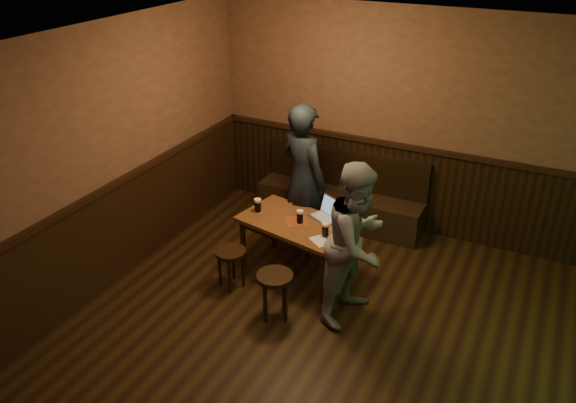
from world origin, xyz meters
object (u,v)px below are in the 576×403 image
at_px(stool_left, 231,258).
at_px(laptop, 327,213).
at_px(pint_right, 325,229).
at_px(pub_table, 297,228).
at_px(stool_right, 275,283).
at_px(pint_left, 258,205).
at_px(person_grey, 357,243).
at_px(person_suit, 304,179).
at_px(bench, 341,200).
at_px(pint_mid, 300,217).

bearing_deg(stool_left, laptop, 44.81).
xyz_separation_m(stool_left, laptop, (0.79, 0.79, 0.36)).
bearing_deg(pint_right, pub_table, 160.49).
relative_size(stool_right, laptop, 1.29).
distance_m(stool_left, pint_right, 1.09).
height_order(pub_table, stool_right, pub_table).
bearing_deg(pub_table, pint_right, -8.39).
relative_size(pub_table, pint_left, 8.29).
height_order(pint_left, pint_right, pint_left).
height_order(stool_left, person_grey, person_grey).
height_order(laptop, person_suit, person_suit).
relative_size(bench, laptop, 5.62).
xyz_separation_m(pub_table, person_grey, (0.84, -0.39, 0.26)).
bearing_deg(person_suit, person_grey, 161.09).
xyz_separation_m(pint_left, person_suit, (0.32, 0.53, 0.17)).
bearing_deg(stool_left, person_grey, 6.82).
bearing_deg(person_grey, pint_right, 72.00).
bearing_deg(laptop, stool_right, -69.75).
bearing_deg(pint_mid, pint_left, 178.06).
relative_size(stool_right, pint_mid, 3.23).
bearing_deg(pint_left, person_grey, -16.48).
height_order(pint_right, laptop, laptop).
height_order(pub_table, pint_mid, pint_mid).
distance_m(pub_table, pint_right, 0.45).
relative_size(bench, person_grey, 1.31).
bearing_deg(pint_left, person_suit, 58.54).
relative_size(pub_table, person_suit, 0.74).
height_order(bench, person_grey, person_grey).
relative_size(pint_mid, laptop, 0.40).
bearing_deg(stool_left, pub_table, 46.16).
bearing_deg(pub_table, pint_left, -169.60).
bearing_deg(stool_right, pint_mid, 97.03).
distance_m(pint_left, pint_mid, 0.54).
bearing_deg(stool_left, pint_right, 23.87).
xyz_separation_m(pint_mid, person_suit, (-0.21, 0.55, 0.18)).
xyz_separation_m(stool_left, person_suit, (0.36, 1.09, 0.56)).
bearing_deg(pint_right, laptop, 109.95).
relative_size(stool_left, laptop, 1.17).
bearing_deg(bench, pub_table, -90.00).
distance_m(pint_mid, pint_right, 0.38).
height_order(stool_left, pint_right, pint_right).
bearing_deg(laptop, person_suit, 172.33).
xyz_separation_m(stool_left, person_grey, (1.37, 0.16, 0.48)).
bearing_deg(person_suit, stool_left, 95.16).
xyz_separation_m(pint_right, person_grey, (0.44, -0.25, 0.09)).
bearing_deg(pint_mid, stool_left, -136.70).
bearing_deg(person_grey, bench, 36.93).
distance_m(pub_table, stool_left, 0.80).
relative_size(pint_left, person_grey, 0.10).
bearing_deg(pint_right, stool_left, -156.13).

